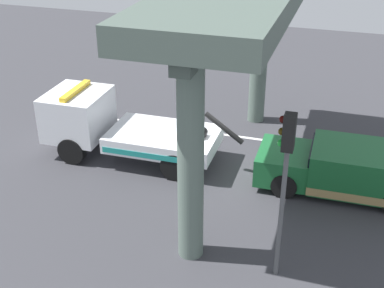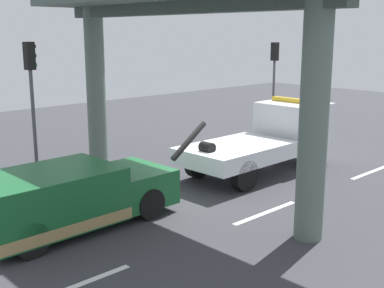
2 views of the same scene
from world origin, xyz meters
name	(u,v)px [view 1 (image 1 of 2)]	position (x,y,z in m)	size (l,w,h in m)	color
ground_plane	(213,171)	(0.00, 0.00, -0.05)	(60.00, 40.00, 0.10)	#38383D
lane_stripe_mid	(231,136)	(0.00, -2.78, 0.00)	(2.60, 0.16, 0.01)	silver
lane_stripe_east	(96,117)	(6.00, -2.78, 0.00)	(2.60, 0.16, 0.01)	silver
tow_truck_white	(113,125)	(3.77, 0.01, 1.20)	(7.27, 2.47, 2.46)	white
towed_van_green	(346,170)	(-4.49, 0.00, 0.78)	(5.22, 2.27, 1.58)	#195B2D
overpass_structure	(236,12)	(-0.62, 0.00, 5.60)	(3.60, 11.12, 6.47)	#596B60
traffic_light_far	(285,163)	(-2.98, 4.70, 3.33)	(0.39, 0.32, 4.59)	#515456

